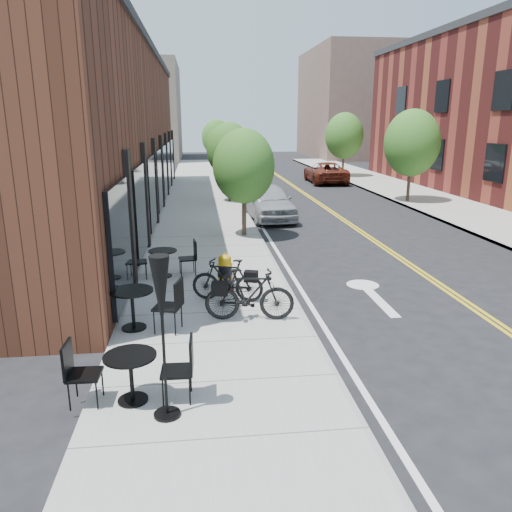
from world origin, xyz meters
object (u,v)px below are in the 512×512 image
patio_umbrella (161,304)px  parked_car_a (268,201)px  fire_hydrant (225,273)px  bistro_set_b (132,303)px  bicycle_left (227,280)px  bistro_set_c (163,259)px  parked_car_far (325,172)px  bicycle_right (249,295)px  parked_car_c (244,173)px  parked_car_b (253,178)px  bistro_set_a (131,371)px

patio_umbrella → parked_car_a: size_ratio=0.53×
fire_hydrant → bistro_set_b: size_ratio=0.48×
bicycle_left → bistro_set_c: (-1.59, 2.06, -0.03)m
bistro_set_b → parked_car_far: parked_car_far is taller
bistro_set_b → parked_car_far: (10.09, 24.14, 0.05)m
fire_hydrant → bicycle_right: 1.94m
parked_car_a → parked_car_far: bearing=60.7°
bistro_set_c → patio_umbrella: 6.76m
bistro_set_b → parked_car_c: 25.15m
patio_umbrella → parked_car_b: 24.72m
patio_umbrella → parked_car_far: bearing=71.3°
bicycle_left → parked_car_far: (8.12, 22.76, 0.08)m
bicycle_right → parked_car_a: parked_car_a is taller
bicycle_right → bistro_set_b: 2.37m
fire_hydrant → parked_car_c: 22.81m
bicycle_left → bistro_set_c: bicycle_left is taller
bicycle_right → patio_umbrella: bearing=162.3°
bicycle_left → parked_car_c: size_ratio=0.38×
parked_car_a → parked_car_b: (0.37, 9.41, -0.03)m
fire_hydrant → bistro_set_c: (-1.58, 1.37, 0.02)m
parked_car_b → bistro_set_c: bearing=-101.8°
fire_hydrant → parked_car_a: bearing=51.7°
bicycle_left → fire_hydrant: bearing=-161.7°
fire_hydrant → bicycle_left: 0.70m
bistro_set_a → bicycle_left: bearing=69.7°
bicycle_left → parked_car_far: size_ratio=0.33×
bistro_set_b → parked_car_b: 21.72m
bicycle_left → parked_car_a: parked_car_a is taller
bistro_set_a → parked_car_far: bearing=71.7°
bistro_set_c → parked_car_c: parked_car_c is taller
bicycle_left → bistro_set_a: bearing=-5.0°
fire_hydrant → bistro_set_c: 2.09m
parked_car_b → parked_car_c: bearing=95.8°
fire_hydrant → bicycle_left: bearing=-113.0°
bistro_set_a → parked_car_b: size_ratio=0.41×
bicycle_left → parked_car_b: 20.01m
bistro_set_b → parked_car_far: 26.16m
parked_car_a → parked_car_c: 12.95m
bistro_set_b → bicycle_right: bearing=19.8°
bicycle_right → bistro_set_c: bicycle_right is taller
fire_hydrant → bistro_set_a: bearing=-133.1°
bistro_set_a → bicycle_right: bearing=56.6°
bistro_set_a → bistro_set_c: size_ratio=1.01×
bistro_set_c → patio_umbrella: patio_umbrella is taller
bistro_set_c → patio_umbrella: bearing=-93.6°
bicycle_right → bistro_set_b: size_ratio=0.92×
bicycle_left → bistro_set_b: bearing=-38.1°
parked_car_c → parked_car_b: bearing=-81.1°
parked_car_b → parked_car_c: 3.55m
bistro_set_b → patio_umbrella: (0.84, -3.20, 1.16)m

